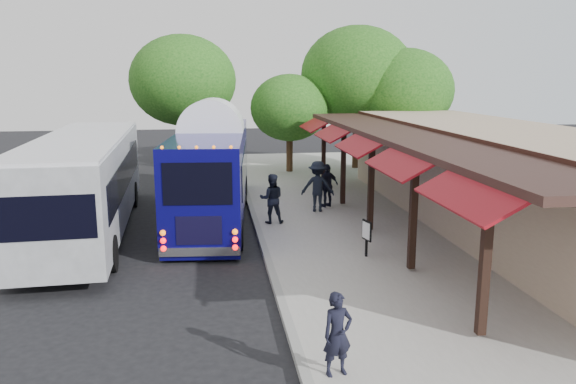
{
  "coord_description": "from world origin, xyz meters",
  "views": [
    {
      "loc": [
        -1.5,
        -13.88,
        5.32
      ],
      "look_at": [
        0.83,
        3.02,
        1.8
      ],
      "focal_mm": 35.0,
      "sensor_mm": 36.0,
      "label": 1
    }
  ],
  "objects_px": {
    "ped_b": "(272,199)",
    "ped_d": "(318,186)",
    "coach_bus": "(213,168)",
    "city_bus": "(85,180)",
    "ped_a": "(338,334)",
    "sign_board": "(367,232)",
    "ped_c": "(327,185)"
  },
  "relations": [
    {
      "from": "ped_b",
      "to": "ped_d",
      "type": "height_order",
      "value": "ped_d"
    },
    {
      "from": "coach_bus",
      "to": "city_bus",
      "type": "distance_m",
      "value": 4.61
    },
    {
      "from": "ped_a",
      "to": "sign_board",
      "type": "distance_m",
      "value": 6.78
    },
    {
      "from": "city_bus",
      "to": "ped_c",
      "type": "relative_size",
      "value": 7.19
    },
    {
      "from": "ped_b",
      "to": "ped_c",
      "type": "relative_size",
      "value": 1.02
    },
    {
      "from": "ped_a",
      "to": "ped_b",
      "type": "height_order",
      "value": "ped_b"
    },
    {
      "from": "ped_a",
      "to": "ped_c",
      "type": "height_order",
      "value": "ped_c"
    },
    {
      "from": "city_bus",
      "to": "ped_a",
      "type": "distance_m",
      "value": 12.55
    },
    {
      "from": "city_bus",
      "to": "ped_a",
      "type": "relative_size",
      "value": 8.29
    },
    {
      "from": "city_bus",
      "to": "ped_c",
      "type": "distance_m",
      "value": 9.18
    },
    {
      "from": "city_bus",
      "to": "ped_c",
      "type": "xyz_separation_m",
      "value": [
        8.9,
        2.07,
        -0.82
      ]
    },
    {
      "from": "coach_bus",
      "to": "ped_d",
      "type": "distance_m",
      "value": 4.1
    },
    {
      "from": "city_bus",
      "to": "sign_board",
      "type": "bearing_deg",
      "value": -29.8
    },
    {
      "from": "ped_b",
      "to": "ped_c",
      "type": "xyz_separation_m",
      "value": [
        2.5,
        2.24,
        -0.02
      ]
    },
    {
      "from": "coach_bus",
      "to": "ped_b",
      "type": "height_order",
      "value": "coach_bus"
    },
    {
      "from": "coach_bus",
      "to": "ped_c",
      "type": "bearing_deg",
      "value": 11.59
    },
    {
      "from": "ped_c",
      "to": "sign_board",
      "type": "distance_m",
      "value": 6.46
    },
    {
      "from": "ped_d",
      "to": "sign_board",
      "type": "height_order",
      "value": "ped_d"
    },
    {
      "from": "ped_a",
      "to": "ped_d",
      "type": "height_order",
      "value": "ped_d"
    },
    {
      "from": "sign_board",
      "to": "ped_c",
      "type": "bearing_deg",
      "value": 74.7
    },
    {
      "from": "ped_d",
      "to": "ped_b",
      "type": "bearing_deg",
      "value": 50.28
    },
    {
      "from": "city_bus",
      "to": "ped_d",
      "type": "bearing_deg",
      "value": 6.11
    },
    {
      "from": "city_bus",
      "to": "ped_a",
      "type": "height_order",
      "value": "city_bus"
    },
    {
      "from": "ped_d",
      "to": "sign_board",
      "type": "bearing_deg",
      "value": 105.88
    },
    {
      "from": "city_bus",
      "to": "ped_d",
      "type": "height_order",
      "value": "city_bus"
    },
    {
      "from": "ped_c",
      "to": "sign_board",
      "type": "bearing_deg",
      "value": 62.92
    },
    {
      "from": "city_bus",
      "to": "ped_b",
      "type": "relative_size",
      "value": 7.04
    },
    {
      "from": "ped_b",
      "to": "sign_board",
      "type": "relative_size",
      "value": 1.65
    },
    {
      "from": "ped_c",
      "to": "ped_d",
      "type": "relative_size",
      "value": 0.89
    },
    {
      "from": "city_bus",
      "to": "sign_board",
      "type": "relative_size",
      "value": 11.62
    },
    {
      "from": "ped_c",
      "to": "ped_d",
      "type": "distance_m",
      "value": 0.9
    },
    {
      "from": "ped_a",
      "to": "ped_b",
      "type": "relative_size",
      "value": 0.85
    }
  ]
}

